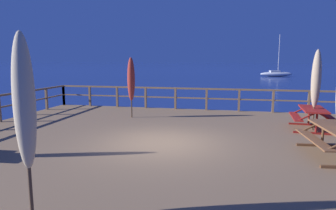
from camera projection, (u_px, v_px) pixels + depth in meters
ground_plane at (161, 163)px, 9.10m from camera, size 600.00×600.00×0.00m
wooden_deck at (161, 153)px, 9.05m from camera, size 14.34×12.69×0.65m
railing_waterside_far at (191, 95)px, 14.87m from camera, size 14.14×0.10×1.09m
picnic_table_front_right at (313, 114)px, 10.61m from camera, size 1.51×1.87×0.78m
patio_umbrella_tall_back_left at (316, 79)px, 10.36m from camera, size 0.32×0.32×2.82m
patio_umbrella_tall_back_right at (131, 80)px, 12.69m from camera, size 0.32×0.32×2.57m
patio_umbrella_short_mid at (24, 103)px, 4.44m from camera, size 0.32×0.32×2.88m
sailboat_distant at (276, 74)px, 56.37m from camera, size 6.22×2.93×7.72m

